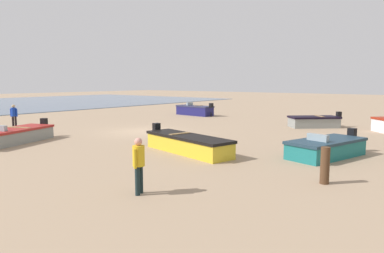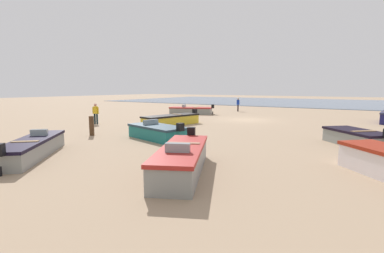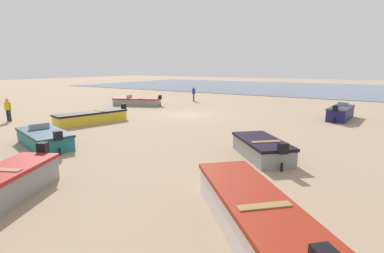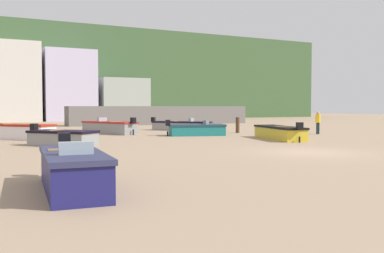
# 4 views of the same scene
# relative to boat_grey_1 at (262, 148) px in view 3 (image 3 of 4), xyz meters

# --- Properties ---
(ground_plane) EXTENTS (160.00, 160.00, 0.00)m
(ground_plane) POSITION_rel_boat_grey_1_xyz_m (8.90, -7.89, -0.40)
(ground_plane) COLOR tan
(tidal_water) EXTENTS (80.00, 36.00, 0.06)m
(tidal_water) POSITION_rel_boat_grey_1_xyz_m (8.90, -43.89, -0.37)
(tidal_water) COLOR slate
(tidal_water) RESTS_ON ground
(boat_grey_1) EXTENTS (3.38, 3.49, 1.09)m
(boat_grey_1) POSITION_rel_boat_grey_1_xyz_m (0.00, 0.00, 0.00)
(boat_grey_1) COLOR gray
(boat_grey_1) RESTS_ON ground
(boat_white_2) EXTENTS (4.33, 4.48, 1.23)m
(boat_white_2) POSITION_rel_boat_grey_1_xyz_m (-1.69, 5.70, 0.07)
(boat_white_2) COLOR white
(boat_white_2) RESTS_ON ground
(boat_navy_3) EXTENTS (1.63, 4.16, 1.24)m
(boat_navy_3) POSITION_rel_boat_grey_1_xyz_m (-1.89, -12.01, 0.08)
(boat_navy_3) COLOR navy
(boat_navy_3) RESTS_ON ground
(boat_grey_4) EXTENTS (4.88, 3.13, 1.07)m
(boat_grey_4) POSITION_rel_boat_grey_1_xyz_m (16.14, -10.02, -0.01)
(boat_grey_4) COLOR gray
(boat_grey_4) RESTS_ON ground
(boat_yellow_5) EXTENTS (2.40, 5.17, 1.10)m
(boat_yellow_5) POSITION_rel_boat_grey_1_xyz_m (12.39, -1.37, 0.01)
(boat_yellow_5) COLOR gold
(boat_yellow_5) RESTS_ON ground
(boat_teal_7) EXTENTS (4.12, 2.54, 1.07)m
(boat_teal_7) POSITION_rel_boat_grey_1_xyz_m (9.50, 3.83, -0.00)
(boat_teal_7) COLOR #1B6F70
(boat_teal_7) RESTS_ON ground
(beach_walker_foreground) EXTENTS (0.46, 0.50, 1.62)m
(beach_walker_foreground) POSITION_rel_boat_grey_1_xyz_m (13.17, -16.00, 0.56)
(beach_walker_foreground) COLOR black
(beach_walker_foreground) RESTS_ON ground
(beach_walker_distant) EXTENTS (0.53, 0.44, 1.62)m
(beach_walker_distant) POSITION_rel_boat_grey_1_xyz_m (17.85, 1.28, 0.56)
(beach_walker_distant) COLOR black
(beach_walker_distant) RESTS_ON ground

